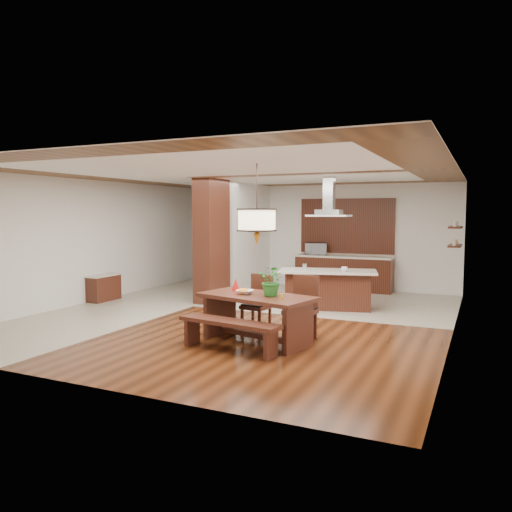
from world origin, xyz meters
The scene contains 25 objects.
room_shell centered at (0.00, 0.00, 2.06)m, with size 9.00×9.04×2.92m.
tile_hallway centered at (-2.75, 0.00, 0.01)m, with size 2.50×9.00×0.01m, color #AFA691.
tile_kitchen centered at (1.25, 2.50, 0.01)m, with size 5.50×4.00×0.01m, color #AFA691.
soffit_band centered at (0.00, 0.00, 2.88)m, with size 8.00×9.00×0.02m, color #412610.
partition_pier centered at (-1.40, 1.20, 1.45)m, with size 0.45×1.00×2.90m, color black.
partition_stub centered at (-1.40, 3.30, 1.45)m, with size 0.18×2.40×2.90m, color silver.
hallway_console centered at (-3.81, 0.20, 0.32)m, with size 0.37×0.88×0.63m, color black.
hallway_doorway centered at (-2.70, 4.40, 1.05)m, with size 1.10×0.20×2.10m, color black.
rear_counter centered at (1.00, 4.20, 0.48)m, with size 2.60×0.62×0.95m.
kitchen_window centered at (1.00, 4.46, 1.75)m, with size 2.60×0.08×1.50m, color #9E622F.
shelf_lower centered at (3.87, 2.60, 1.40)m, with size 0.26×0.90×0.04m, color black.
shelf_upper centered at (3.87, 2.60, 1.80)m, with size 0.26×0.90×0.04m, color black.
dining_table centered at (1.11, -1.73, 0.57)m, with size 2.05×1.36×0.78m.
dining_bench centered at (0.95, -2.39, 0.24)m, with size 1.70×0.37×0.48m, color black, non-canonical shape.
dining_chair_left centered at (0.79, -1.06, 0.50)m, with size 0.45×0.45×1.01m, color black, non-canonical shape.
dining_chair_right centered at (1.70, -1.29, 0.53)m, with size 0.47×0.47×1.06m, color black, non-canonical shape.
pendant_lantern centered at (1.11, -1.73, 2.25)m, with size 0.64×0.64×1.31m, color #FFEEC3, non-canonical shape.
foliage_plant centered at (1.38, -1.74, 1.03)m, with size 0.45×0.39×0.49m, color #246D25.
fruit_bowl centered at (0.89, -1.73, 0.82)m, with size 0.27×0.27×0.07m, color beige.
napkin_cone centered at (0.61, -1.50, 0.89)m, with size 0.14×0.14×0.22m, color red.
gold_ornament centered at (1.63, -1.95, 0.83)m, with size 0.06×0.06×0.09m, color gold.
kitchen_island centered at (1.36, 1.48, 0.44)m, with size 2.25×1.41×0.86m.
range_hood centered at (1.36, 1.48, 2.46)m, with size 0.90×0.55×0.87m, color silver, non-canonical shape.
island_cup centered at (1.76, 1.35, 0.91)m, with size 0.13×0.13×0.10m, color white.
microwave centered at (0.19, 4.22, 1.11)m, with size 0.59×0.40×0.32m, color silver.
Camera 1 is at (4.45, -9.03, 2.12)m, focal length 35.00 mm.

